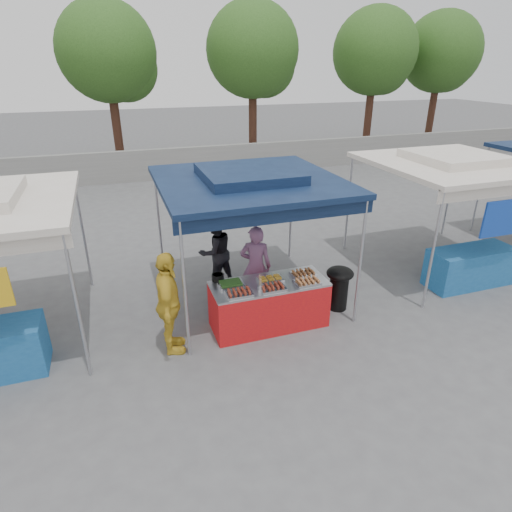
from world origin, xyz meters
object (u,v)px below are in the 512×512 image
object	(u,v)px
cooking_pot	(218,277)
wok_burner	(339,284)
vendor_woman	(256,266)
helper_man	(216,252)
customer_person	(169,304)
vendor_table	(269,304)

from	to	relation	value
cooking_pot	wok_burner	xyz separation A→B (m)	(2.25, -0.24, -0.40)
wok_burner	vendor_woman	size ratio (longest dim) A/B	0.53
cooking_pot	helper_man	world-z (taller)	helper_man
customer_person	cooking_pot	bearing A→B (deg)	-50.93
vendor_woman	wok_burner	bearing A→B (deg)	179.03
cooking_pot	helper_man	size ratio (longest dim) A/B	0.13
vendor_woman	helper_man	size ratio (longest dim) A/B	1.04
helper_man	customer_person	distance (m)	2.27
customer_person	wok_burner	bearing A→B (deg)	-75.84
vendor_woman	customer_person	size ratio (longest dim) A/B	0.93
helper_man	cooking_pot	bearing A→B (deg)	60.30
vendor_table	wok_burner	world-z (taller)	wok_burner
vendor_woman	customer_person	world-z (taller)	customer_person
vendor_table	wok_burner	xyz separation A→B (m)	(1.44, 0.12, 0.08)
cooking_pot	helper_man	xyz separation A→B (m)	(0.30, 1.37, -0.14)
helper_man	customer_person	xyz separation A→B (m)	(-1.22, -1.91, 0.09)
vendor_woman	customer_person	xyz separation A→B (m)	(-1.75, -0.95, 0.06)
cooking_pot	customer_person	world-z (taller)	customer_person
vendor_woman	helper_man	xyz separation A→B (m)	(-0.53, 0.96, -0.03)
vendor_table	helper_man	size ratio (longest dim) A/B	1.29
cooking_pot	wok_burner	size ratio (longest dim) A/B	0.24
wok_burner	vendor_woman	xyz separation A→B (m)	(-1.43, 0.65, 0.30)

